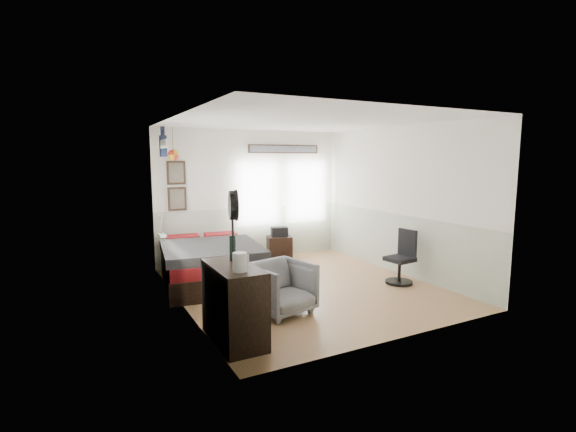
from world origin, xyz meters
The scene contains 12 objects.
ground_plane centered at (0.00, 0.00, -0.01)m, with size 4.00×4.50×0.01m, color #AB7B4F.
room_shell centered at (-0.08, 0.19, 1.61)m, with size 4.02×4.52×2.71m.
wall_decor centered at (-1.10, 1.96, 2.10)m, with size 3.55×1.32×1.44m.
bed centered at (-1.30, 1.00, 0.34)m, with size 1.78×2.34×0.69m.
dresser centered at (-1.74, -1.40, 0.45)m, with size 0.48×1.00×0.90m, color black.
armchair centered at (-0.86, -0.85, 0.35)m, with size 0.76×0.78×0.71m, color gray.
nightstand centered at (0.49, 1.93, 0.25)m, with size 0.49×0.39×0.49m, color black.
task_chair centered at (1.59, -0.55, 0.37)m, with size 0.46×0.46×0.92m.
kettle centered at (-1.76, -1.67, 1.00)m, with size 0.18×0.16×0.21m.
bottle centered at (-1.67, -1.17, 1.06)m, with size 0.08×0.08×0.31m, color black.
stand_fan centered at (-1.71, -1.35, 1.57)m, with size 0.17×0.35×0.87m.
black_bag centered at (0.49, 1.93, 0.59)m, with size 0.34×0.22×0.20m, color black.
Camera 1 is at (-3.32, -5.81, 2.11)m, focal length 26.00 mm.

